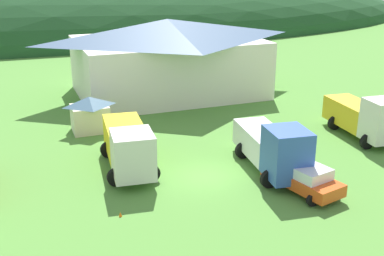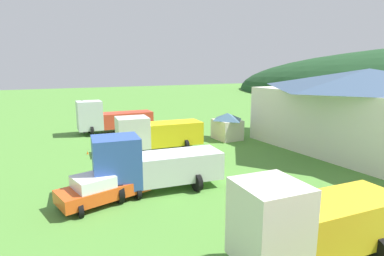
{
  "view_description": "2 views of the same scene",
  "coord_description": "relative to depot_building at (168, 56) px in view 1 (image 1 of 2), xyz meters",
  "views": [
    {
      "loc": [
        -10.62,
        -25.17,
        12.7
      ],
      "look_at": [
        0.38,
        3.57,
        1.95
      ],
      "focal_mm": 45.42,
      "sensor_mm": 36.0,
      "label": 1
    },
    {
      "loc": [
        20.68,
        -6.81,
        7.35
      ],
      "look_at": [
        -3.5,
        5.9,
        1.96
      ],
      "focal_mm": 28.53,
      "sensor_mm": 36.0,
      "label": 2
    }
  ],
  "objects": [
    {
      "name": "traffic_cone_near_pickup",
      "position": [
        -10.06,
        -22.46,
        -3.76
      ],
      "size": [
        0.36,
        0.36,
        0.53
      ],
      "primitive_type": "cone",
      "color": "orange",
      "rests_on": "ground"
    },
    {
      "name": "heavy_rig_striped",
      "position": [
        9.5,
        -17.46,
        -2.05
      ],
      "size": [
        3.44,
        7.24,
        3.51
      ],
      "rotation": [
        0.0,
        0.0,
        -1.66
      ],
      "color": "silver",
      "rests_on": "ground"
    },
    {
      "name": "flatbed_truck_yellow",
      "position": [
        -8.19,
        -16.84,
        -2.07
      ],
      "size": [
        3.64,
        7.73,
        3.21
      ],
      "rotation": [
        0.0,
        0.0,
        -1.67
      ],
      "color": "silver",
      "rests_on": "ground"
    },
    {
      "name": "service_pickup_orange",
      "position": [
        0.43,
        -23.36,
        -2.94
      ],
      "size": [
        3.11,
        5.18,
        1.66
      ],
      "rotation": [
        0.0,
        0.0,
        -1.34
      ],
      "color": "#DF501A",
      "rests_on": "ground"
    },
    {
      "name": "depot_building",
      "position": [
        0.0,
        0.0,
        0.0
      ],
      "size": [
        18.54,
        12.93,
        7.3
      ],
      "color": "white",
      "rests_on": "ground"
    },
    {
      "name": "box_truck_blue",
      "position": [
        0.08,
        -20.45,
        -2.05
      ],
      "size": [
        3.63,
        7.87,
        3.52
      ],
      "rotation": [
        0.0,
        0.0,
        -1.7
      ],
      "color": "#3356AD",
      "rests_on": "ground"
    },
    {
      "name": "ground_plane",
      "position": [
        -3.94,
        -19.49,
        -3.76
      ],
      "size": [
        200.0,
        200.0,
        0.0
      ],
      "primitive_type": "plane",
      "color": "#518C38"
    },
    {
      "name": "play_shed_cream",
      "position": [
        -9.17,
        -8.53,
        -2.34
      ],
      "size": [
        2.97,
        2.53,
        2.77
      ],
      "color": "beige",
      "rests_on": "ground"
    },
    {
      "name": "forested_hill_backdrop",
      "position": [
        -3.94,
        53.86,
        -3.76
      ],
      "size": [
        153.99,
        60.0,
        25.39
      ],
      "primitive_type": "ellipsoid",
      "color": "#1E4723",
      "rests_on": "ground"
    }
  ]
}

